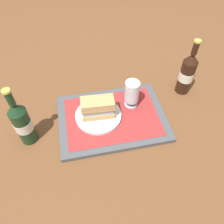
% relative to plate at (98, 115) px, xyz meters
% --- Properties ---
extents(ground_plane, '(3.00, 3.00, 0.00)m').
position_rel_plate_xyz_m(ground_plane, '(0.06, -0.01, -0.03)').
color(ground_plane, brown).
extents(tray, '(0.44, 0.32, 0.02)m').
position_rel_plate_xyz_m(tray, '(0.06, -0.01, -0.02)').
color(tray, '#4C5156').
rests_on(tray, ground_plane).
extents(placemat, '(0.38, 0.27, 0.00)m').
position_rel_plate_xyz_m(placemat, '(0.06, -0.01, -0.01)').
color(placemat, '#9E2D2D').
rests_on(placemat, tray).
extents(plate, '(0.19, 0.19, 0.01)m').
position_rel_plate_xyz_m(plate, '(0.00, 0.00, 0.00)').
color(plate, white).
rests_on(plate, placemat).
extents(sandwich, '(0.14, 0.07, 0.08)m').
position_rel_plate_xyz_m(sandwich, '(0.00, -0.00, 0.05)').
color(sandwich, tan).
rests_on(sandwich, plate).
extents(beer_glass, '(0.06, 0.06, 0.12)m').
position_rel_plate_xyz_m(beer_glass, '(0.15, 0.04, 0.06)').
color(beer_glass, silver).
rests_on(beer_glass, placemat).
extents(beer_bottle, '(0.07, 0.07, 0.27)m').
position_rel_plate_xyz_m(beer_bottle, '(0.41, 0.10, 0.08)').
color(beer_bottle, black).
rests_on(beer_bottle, ground_plane).
extents(second_bottle, '(0.07, 0.07, 0.27)m').
position_rel_plate_xyz_m(second_bottle, '(-0.28, -0.04, 0.08)').
color(second_bottle, '#19381E').
rests_on(second_bottle, ground_plane).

